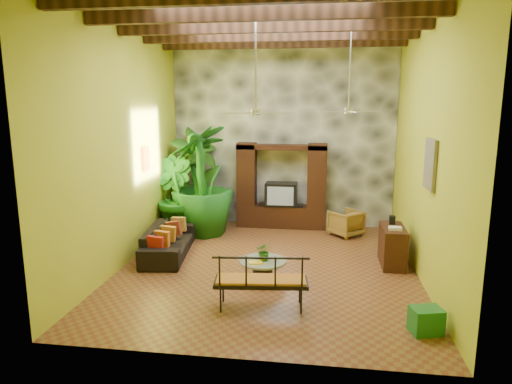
# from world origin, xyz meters

# --- Properties ---
(ground) EXTENTS (7.00, 7.00, 0.00)m
(ground) POSITION_xyz_m (0.00, 0.00, 0.00)
(ground) COLOR brown
(ground) RESTS_ON ground
(ceiling) EXTENTS (6.00, 7.00, 0.02)m
(ceiling) POSITION_xyz_m (0.00, 0.00, 5.00)
(ceiling) COLOR silver
(ceiling) RESTS_ON back_wall
(back_wall) EXTENTS (6.00, 0.02, 5.00)m
(back_wall) POSITION_xyz_m (0.00, 3.50, 2.50)
(back_wall) COLOR gold
(back_wall) RESTS_ON ground
(left_wall) EXTENTS (0.02, 7.00, 5.00)m
(left_wall) POSITION_xyz_m (-3.00, 0.00, 2.50)
(left_wall) COLOR gold
(left_wall) RESTS_ON ground
(right_wall) EXTENTS (0.02, 7.00, 5.00)m
(right_wall) POSITION_xyz_m (3.00, 0.00, 2.50)
(right_wall) COLOR gold
(right_wall) RESTS_ON ground
(stone_accent_wall) EXTENTS (5.98, 0.10, 4.98)m
(stone_accent_wall) POSITION_xyz_m (0.00, 3.44, 2.50)
(stone_accent_wall) COLOR #3B3E43
(stone_accent_wall) RESTS_ON ground
(ceiling_beams) EXTENTS (5.95, 5.36, 0.22)m
(ceiling_beams) POSITION_xyz_m (0.00, 0.00, 4.78)
(ceiling_beams) COLOR #3F2314
(ceiling_beams) RESTS_ON ceiling
(entertainment_center) EXTENTS (2.40, 0.55, 2.30)m
(entertainment_center) POSITION_xyz_m (0.00, 3.14, 0.97)
(entertainment_center) COLOR black
(entertainment_center) RESTS_ON ground
(ceiling_fan_front) EXTENTS (1.28, 1.28, 1.86)m
(ceiling_fan_front) POSITION_xyz_m (-0.20, -0.40, 3.40)
(ceiling_fan_front) COLOR #B6B6BB
(ceiling_fan_front) RESTS_ON ceiling
(ceiling_fan_back) EXTENTS (1.28, 1.28, 1.86)m
(ceiling_fan_back) POSITION_xyz_m (1.60, 1.20, 3.40)
(ceiling_fan_back) COLOR #B6B6BB
(ceiling_fan_back) RESTS_ON ceiling
(wall_art_mask) EXTENTS (0.06, 0.32, 0.55)m
(wall_art_mask) POSITION_xyz_m (-2.96, 1.00, 2.10)
(wall_art_mask) COLOR orange
(wall_art_mask) RESTS_ON left_wall
(wall_art_painting) EXTENTS (0.06, 0.70, 0.90)m
(wall_art_painting) POSITION_xyz_m (2.96, -0.60, 2.30)
(wall_art_painting) COLOR #245B87
(wall_art_painting) RESTS_ON right_wall
(sofa) EXTENTS (1.12, 2.29, 0.64)m
(sofa) POSITION_xyz_m (-2.30, 0.44, 0.32)
(sofa) COLOR black
(sofa) RESTS_ON ground
(wicker_armchair) EXTENTS (1.01, 1.01, 0.66)m
(wicker_armchair) POSITION_xyz_m (1.72, 2.55, 0.33)
(wicker_armchair) COLOR olive
(wicker_armchair) RESTS_ON ground
(tall_plant_a) EXTENTS (1.67, 1.71, 2.71)m
(tall_plant_a) POSITION_xyz_m (-2.28, 2.92, 1.36)
(tall_plant_a) COLOR #265B18
(tall_plant_a) RESTS_ON ground
(tall_plant_b) EXTENTS (1.45, 1.42, 2.06)m
(tall_plant_b) POSITION_xyz_m (-2.63, 1.92, 1.03)
(tall_plant_b) COLOR #1B671B
(tall_plant_b) RESTS_ON ground
(tall_plant_c) EXTENTS (2.02, 2.02, 2.82)m
(tall_plant_c) POSITION_xyz_m (-1.95, 2.19, 1.41)
(tall_plant_c) COLOR #185C18
(tall_plant_c) RESTS_ON ground
(coffee_table) EXTENTS (0.91, 0.91, 0.40)m
(coffee_table) POSITION_xyz_m (-0.02, -0.71, 0.26)
(coffee_table) COLOR black
(coffee_table) RESTS_ON ground
(centerpiece_plant) EXTENTS (0.36, 0.33, 0.36)m
(centerpiece_plant) POSITION_xyz_m (0.01, -0.69, 0.58)
(centerpiece_plant) COLOR #28641A
(centerpiece_plant) RESTS_ON coffee_table
(yellow_tray) EXTENTS (0.29, 0.24, 0.03)m
(yellow_tray) POSITION_xyz_m (-0.13, -0.89, 0.41)
(yellow_tray) COLOR #F6FC1B
(yellow_tray) RESTS_ON coffee_table
(iron_bench) EXTENTS (1.59, 0.72, 0.57)m
(iron_bench) POSITION_xyz_m (0.10, -1.99, 0.54)
(iron_bench) COLOR black
(iron_bench) RESTS_ON ground
(side_console) EXTENTS (0.47, 1.03, 0.82)m
(side_console) POSITION_xyz_m (2.58, 0.50, 0.41)
(side_console) COLOR #372311
(side_console) RESTS_ON ground
(green_bin) EXTENTS (0.52, 0.44, 0.39)m
(green_bin) POSITION_xyz_m (2.65, -2.41, 0.20)
(green_bin) COLOR #1B672D
(green_bin) RESTS_ON ground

